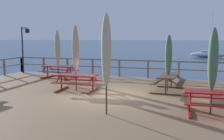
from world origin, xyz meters
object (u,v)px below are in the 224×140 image
picnic_table_mid_centre (210,98)px  picnic_table_front_left (169,79)px  sailboat_distant (208,54)px  picnic_table_back_left (77,79)px  patio_umbrella_tall_back_right (76,49)px  patio_umbrella_short_mid (213,60)px  patio_umbrella_short_front (57,48)px  patio_umbrella_short_back (169,55)px  patio_umbrella_tall_front (106,50)px  picnic_table_front_right (59,69)px  lamp_post_hooked (24,43)px

picnic_table_mid_centre → picnic_table_front_left: size_ratio=0.79×
picnic_table_mid_centre → sailboat_distant: 37.69m
picnic_table_back_left → patio_umbrella_tall_back_right: bearing=138.3°
picnic_table_mid_centre → patio_umbrella_tall_back_right: patio_umbrella_tall_back_right is taller
patio_umbrella_short_mid → patio_umbrella_tall_back_right: bearing=160.1°
picnic_table_back_left → patio_umbrella_short_front: (-2.71, 3.11, 1.31)m
patio_umbrella_short_mid → patio_umbrella_short_back: patio_umbrella_short_mid is taller
patio_umbrella_short_mid → sailboat_distant: bearing=86.8°
picnic_table_mid_centre → patio_umbrella_short_mid: 1.24m
patio_umbrella_tall_front → sailboat_distant: 39.06m
patio_umbrella_tall_front → patio_umbrella_short_mid: patio_umbrella_tall_front is taller
picnic_table_front_right → patio_umbrella_short_front: bearing=165.1°
patio_umbrella_short_mid → lamp_post_hooked: size_ratio=0.88×
picnic_table_front_right → picnic_table_mid_centre: same height
picnic_table_front_right → lamp_post_hooked: (-3.29, 1.21, 1.55)m
sailboat_distant → patio_umbrella_short_mid: bearing=-93.2°
picnic_table_mid_centre → patio_umbrella_tall_back_right: (-5.75, 2.13, 1.39)m
lamp_post_hooked → patio_umbrella_tall_front: bearing=-41.2°
picnic_table_front_left → lamp_post_hooked: (-10.03, 3.10, 1.55)m
patio_umbrella_short_back → picnic_table_mid_centre: bearing=-63.4°
picnic_table_front_right → picnic_table_front_left: size_ratio=1.00×
picnic_table_front_right → patio_umbrella_short_mid: bearing=-31.5°
patio_umbrella_short_back → lamp_post_hooked: bearing=162.6°
lamp_post_hooked → picnic_table_mid_centre: bearing=-28.8°
picnic_table_mid_centre → patio_umbrella_short_front: size_ratio=0.57×
patio_umbrella_short_back → patio_umbrella_tall_back_right: bearing=-165.0°
picnic_table_mid_centre → patio_umbrella_tall_back_right: 6.29m
picnic_table_back_left → patio_umbrella_tall_back_right: patio_umbrella_tall_back_right is taller
patio_umbrella_short_back → patio_umbrella_tall_back_right: size_ratio=0.86×
picnic_table_front_right → picnic_table_mid_centre: 9.81m
picnic_table_back_left → patio_umbrella_short_back: size_ratio=0.76×
picnic_table_front_right → patio_umbrella_tall_back_right: (2.58, -3.04, 1.38)m
patio_umbrella_tall_back_right → patio_umbrella_short_back: bearing=15.0°
picnic_table_front_right → patio_umbrella_tall_front: patio_umbrella_tall_front is taller
picnic_table_mid_centre → patio_umbrella_short_front: patio_umbrella_short_front is taller
lamp_post_hooked → sailboat_distant: (13.78, 31.24, -2.45)m
sailboat_distant → picnic_table_front_left: bearing=-96.2°
patio_umbrella_short_front → picnic_table_mid_centre: bearing=-31.7°
sailboat_distant → patio_umbrella_short_back: bearing=-96.3°
patio_umbrella_short_front → patio_umbrella_short_back: bearing=-16.0°
picnic_table_back_left → lamp_post_hooked: size_ratio=0.62×
patio_umbrella_short_back → lamp_post_hooked: 10.49m
patio_umbrella_tall_front → sailboat_distant: (5.36, 38.61, -2.42)m
picnic_table_back_left → patio_umbrella_short_back: (4.07, 1.16, 1.11)m
picnic_table_back_left → patio_umbrella_short_front: patio_umbrella_short_front is taller
picnic_table_front_left → lamp_post_hooked: 10.61m
picnic_table_back_left → picnic_table_mid_centre: bearing=-20.1°
picnic_table_front_left → patio_umbrella_short_front: patio_umbrella_short_front is taller
picnic_table_front_right → picnic_table_mid_centre: size_ratio=1.27×
picnic_table_mid_centre → patio_umbrella_short_back: (-1.62, 3.24, 1.12)m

